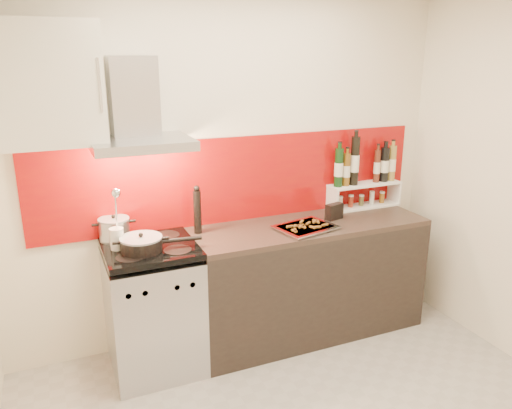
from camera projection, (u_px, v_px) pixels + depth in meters
name	position (u px, v px, depth m)	size (l,w,h in m)	color
back_wall	(232.00, 169.00, 3.70)	(3.40, 0.02, 2.60)	silver
backsplash	(239.00, 179.00, 3.73)	(3.00, 0.02, 0.64)	#94080C
range_stove	(154.00, 309.00, 3.42)	(0.60, 0.60, 0.91)	#B7B7BA
counter	(308.00, 278.00, 3.87)	(1.80, 0.60, 0.90)	black
range_hood	(137.00, 116.00, 3.16)	(0.62, 0.50, 0.61)	#B7B7BA
upper_cabinet	(39.00, 84.00, 2.89)	(0.70, 0.35, 0.72)	beige
stock_pot	(114.00, 229.00, 3.36)	(0.21, 0.21, 0.18)	#B7B7BA
saute_pan	(143.00, 244.00, 3.18)	(0.52, 0.27, 0.12)	black
utensil_jar	(117.00, 232.00, 3.18)	(0.09, 0.14, 0.43)	silver
pepper_mill	(197.00, 210.00, 3.49)	(0.05, 0.05, 0.35)	black
step_shelf	(364.00, 177.00, 4.07)	(0.63, 0.17, 0.59)	white
caddy_box	(334.00, 212.00, 3.82)	(0.14, 0.06, 0.12)	black
baking_tray	(305.00, 227.00, 3.61)	(0.47, 0.40, 0.03)	silver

